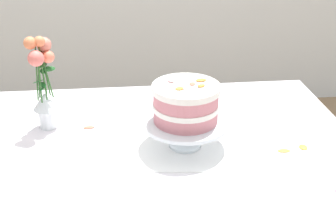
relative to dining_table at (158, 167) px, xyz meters
The scene contains 9 objects.
dining_table is the anchor object (origin of this frame).
linen_napkin 0.13m from the dining_table, 11.34° to the right, with size 0.32×0.32×0.00m, color white.
cake_stand 0.20m from the dining_table, 11.34° to the right, with size 0.29×0.29×0.10m.
layer_cake 0.27m from the dining_table, 11.33° to the right, with size 0.22×0.22×0.13m.
flower_vase 0.50m from the dining_table, 156.09° to the left, with size 0.10×0.13×0.35m.
loose_petal_0 0.50m from the dining_table, ahead, with size 0.04×0.03×0.01m, color yellow.
loose_petal_1 0.26m from the dining_table, 87.32° to the left, with size 0.03×0.02×0.00m, color yellow.
loose_petal_2 0.44m from the dining_table, 11.30° to the right, with size 0.04×0.02×0.00m, color yellow.
loose_petal_3 0.30m from the dining_table, 148.46° to the left, with size 0.04×0.02×0.00m, color #E56B51.
Camera 1 is at (-0.10, -1.33, 1.51)m, focal length 47.36 mm.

